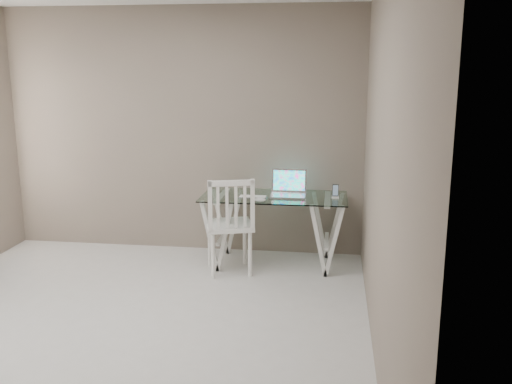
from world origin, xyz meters
TOP-DOWN VIEW (x-y plane):
  - room at (-0.06, 0.02)m, footprint 4.50×4.52m
  - desk at (1.07, 1.82)m, footprint 1.50×0.70m
  - chair at (0.67, 1.47)m, footprint 0.57×0.57m
  - laptop at (1.21, 1.88)m, footprint 0.37×0.30m
  - keyboard at (0.86, 1.74)m, footprint 0.29×0.13m
  - mouse at (0.95, 1.55)m, footprint 0.12×0.07m
  - phone_dock at (1.70, 1.82)m, footprint 0.07×0.07m

SIDE VIEW (x-z plane):
  - desk at x=1.07m, z-range 0.01..0.76m
  - chair at x=0.67m, z-range 0.05..1.05m
  - keyboard at x=0.86m, z-range 0.75..0.75m
  - mouse at x=0.95m, z-range 0.75..0.78m
  - phone_dock at x=1.70m, z-range 0.72..0.85m
  - laptop at x=1.21m, z-range 0.68..0.94m
  - room at x=-0.06m, z-range 0.36..3.07m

